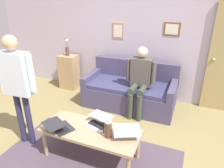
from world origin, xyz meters
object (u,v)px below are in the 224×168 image
(french_press, at_px, (108,129))
(side_shelf, at_px, (69,72))
(flower_vase, at_px, (67,49))
(laptop_center, at_px, (59,127))
(person_seated, at_px, (140,78))
(coffee_table, at_px, (91,133))
(person_standing, at_px, (17,79))
(couch, at_px, (130,91))
(laptop_right, at_px, (126,132))
(laptop_left, at_px, (98,122))

(french_press, distance_m, side_shelf, 2.72)
(side_shelf, distance_m, flower_vase, 0.56)
(laptop_center, relative_size, person_seated, 0.34)
(coffee_table, distance_m, person_standing, 1.25)
(french_press, xyz_separation_m, person_standing, (1.34, 0.04, 0.48))
(couch, distance_m, laptop_right, 1.65)
(french_press, bearing_deg, couch, -82.00)
(laptop_center, height_order, person_seated, person_seated)
(laptop_left, height_order, flower_vase, flower_vase)
(person_seated, bearing_deg, french_press, 89.91)
(couch, height_order, laptop_center, couch)
(coffee_table, distance_m, person_seated, 1.49)
(couch, bearing_deg, coffee_table, 88.60)
(person_standing, bearing_deg, laptop_center, 173.84)
(laptop_left, height_order, side_shelf, side_shelf)
(laptop_right, relative_size, person_seated, 0.33)
(coffee_table, relative_size, person_seated, 1.04)
(side_shelf, height_order, person_standing, person_standing)
(coffee_table, height_order, french_press, french_press)
(couch, height_order, side_shelf, couch)
(person_standing, distance_m, person_seated, 2.05)
(laptop_left, distance_m, person_seated, 1.32)
(couch, height_order, laptop_right, couch)
(coffee_table, height_order, laptop_center, laptop_center)
(coffee_table, relative_size, laptop_left, 3.45)
(couch, relative_size, coffee_table, 1.34)
(flower_vase, xyz_separation_m, person_seated, (-1.87, 0.50, -0.24))
(laptop_right, bearing_deg, coffee_table, 8.34)
(laptop_center, distance_m, side_shelf, 2.41)
(french_press, bearing_deg, flower_vase, -46.49)
(side_shelf, xyz_separation_m, person_standing, (-0.53, 2.01, 0.66))
(laptop_center, xyz_separation_m, person_seated, (-0.66, -1.58, 0.22))
(french_press, relative_size, side_shelf, 0.32)
(couch, distance_m, laptop_center, 1.87)
(laptop_center, xyz_separation_m, side_shelf, (1.21, -2.08, -0.10))
(laptop_center, bearing_deg, person_seated, -112.66)
(side_shelf, xyz_separation_m, flower_vase, (-0.00, 0.00, 0.56))
(flower_vase, bearing_deg, coffee_table, 129.57)
(coffee_table, relative_size, flower_vase, 3.20)
(couch, xyz_separation_m, laptop_left, (-0.00, 1.51, 0.20))
(coffee_table, bearing_deg, flower_vase, -50.43)
(laptop_left, distance_m, person_standing, 1.26)
(laptop_right, height_order, flower_vase, flower_vase)
(laptop_center, xyz_separation_m, person_standing, (0.68, -0.07, 0.55))
(coffee_table, relative_size, side_shelf, 1.64)
(couch, xyz_separation_m, coffee_table, (0.04, 1.65, 0.10))
(coffee_table, xyz_separation_m, flower_vase, (1.59, -1.93, 0.55))
(couch, relative_size, side_shelf, 2.19)
(person_seated, bearing_deg, couch, -43.16)
(coffee_table, xyz_separation_m, laptop_left, (-0.05, -0.15, 0.09))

